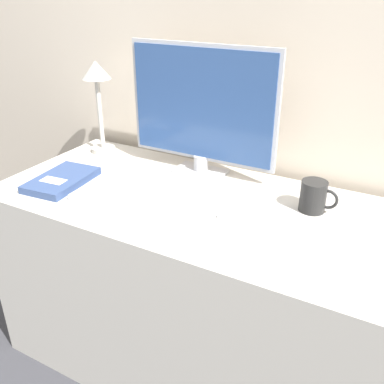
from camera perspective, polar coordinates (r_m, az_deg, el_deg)
wall_back at (r=1.66m, az=7.42°, el=18.88°), size 3.60×0.05×2.40m
desk at (r=1.66m, az=0.53°, el=-12.56°), size 1.43×0.66×0.74m
monitor at (r=1.58m, az=1.29°, el=10.99°), size 0.58×0.11×0.48m
keyboard at (r=1.35m, az=9.72°, el=-3.59°), size 0.27×0.11×0.01m
laptop at (r=1.49m, az=-8.77°, el=-0.28°), size 0.33×0.23×0.02m
ereader at (r=1.48m, az=-9.35°, el=0.29°), size 0.12×0.17×0.01m
desk_lamp at (r=1.84m, az=-12.50°, el=13.51°), size 0.12×0.12×0.39m
notebook at (r=1.64m, az=-16.98°, el=1.55°), size 0.19×0.28×0.03m
coffee_mug at (r=1.42m, az=15.95°, el=-0.56°), size 0.12×0.08×0.10m
pen at (r=1.33m, az=-1.92°, el=-3.64°), size 0.05×0.14×0.01m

